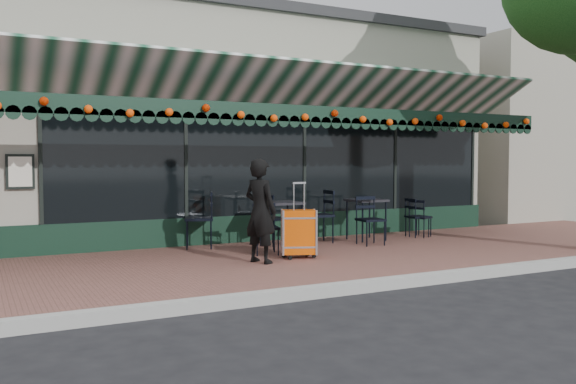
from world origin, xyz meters
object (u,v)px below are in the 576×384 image
cafe_table_b (281,206)px  chair_b_right (273,219)px  chair_a_right (417,217)px  chair_b_left (199,219)px  chair_b_front (266,229)px  chair_a_front (371,220)px  cafe_table_a (366,203)px  woman (260,211)px  suitcase (299,233)px  chair_a_left (318,216)px  chair_a_extra (420,218)px

cafe_table_b → chair_b_right: bearing=93.7°
chair_a_right → chair_b_left: (-4.38, 0.52, 0.11)m
chair_b_front → chair_b_left: bearing=137.7°
chair_a_front → chair_b_front: bearing=-172.3°
cafe_table_a → chair_a_right: 1.23m
cafe_table_b → chair_b_front: 0.91m
cafe_table_a → chair_b_right: chair_b_right is taller
woman → cafe_table_a: bearing=-87.3°
suitcase → cafe_table_b: suitcase is taller
chair_a_left → woman: bearing=-44.6°
chair_b_left → chair_a_left: bearing=100.9°
cafe_table_a → woman: bearing=-153.9°
chair_a_front → chair_b_right: 1.76m
chair_a_front → chair_b_right: bearing=157.7°
woman → chair_a_right: bearing=-95.0°
cafe_table_a → chair_b_left: bearing=171.7°
suitcase → chair_a_front: size_ratio=1.32×
cafe_table_b → chair_b_front: (-0.59, -0.62, -0.30)m
cafe_table_a → chair_b_right: size_ratio=0.84×
suitcase → chair_b_front: (-0.29, 0.59, 0.03)m
cafe_table_a → chair_a_left: size_ratio=0.79×
woman → chair_b_left: bearing=-14.2°
chair_a_right → cafe_table_a: bearing=89.9°
chair_a_right → chair_b_front: bearing=102.7°
cafe_table_a → chair_a_right: bearing=-2.9°
chair_a_right → chair_b_left: 4.41m
cafe_table_b → chair_a_front: (1.55, -0.51, -0.28)m
chair_a_extra → chair_b_right: bearing=60.2°
chair_b_right → chair_a_left: bearing=-116.0°
chair_a_left → chair_b_right: chair_a_left is taller
chair_a_left → chair_a_extra: (2.23, -0.21, -0.11)m
woman → suitcase: woman is taller
suitcase → chair_a_left: (1.17, 1.41, 0.10)m
chair_b_right → woman: bearing=128.4°
cafe_table_b → chair_b_left: chair_b_left is taller
suitcase → cafe_table_a: bearing=53.1°
cafe_table_b → chair_a_right: cafe_table_b is taller
chair_a_left → chair_a_right: size_ratio=1.26×
chair_a_right → chair_b_front: (-3.65, -0.64, 0.03)m
woman → suitcase: 0.83m
woman → cafe_table_a: woman is taller
chair_a_extra → chair_b_left: size_ratio=0.76×
cafe_table_b → chair_b_right: (-0.02, 0.29, -0.25)m
chair_a_extra → chair_a_left: bearing=60.4°
chair_b_left → cafe_table_a: bearing=101.7°
suitcase → chair_b_front: bearing=138.7°
chair_b_left → chair_a_extra: bearing=102.8°
chair_b_left → chair_b_right: chair_b_left is taller
cafe_table_b → chair_a_extra: bearing=-0.2°
chair_a_right → suitcase: bearing=112.9°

